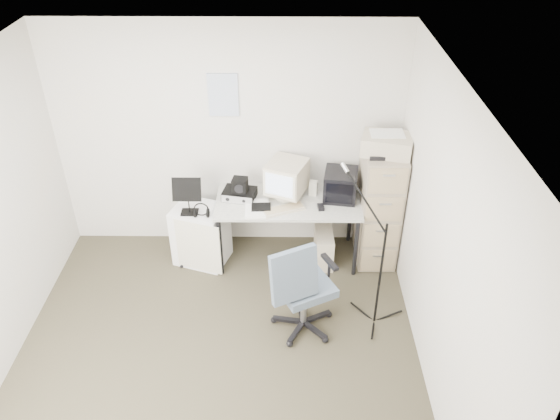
{
  "coord_description": "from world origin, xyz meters",
  "views": [
    {
      "loc": [
        0.59,
        -3.3,
        3.81
      ],
      "look_at": [
        0.55,
        0.95,
        0.95
      ],
      "focal_mm": 35.0,
      "sensor_mm": 36.0,
      "label": 1
    }
  ],
  "objects_px": {
    "filing_cabinet": "(379,206)",
    "office_chair": "(304,285)",
    "side_cart": "(201,235)",
    "desk": "(288,229)"
  },
  "relations": [
    {
      "from": "desk",
      "to": "side_cart",
      "type": "bearing_deg",
      "value": -176.49
    },
    {
      "from": "desk",
      "to": "side_cart",
      "type": "height_order",
      "value": "desk"
    },
    {
      "from": "desk",
      "to": "side_cart",
      "type": "relative_size",
      "value": 2.29
    },
    {
      "from": "filing_cabinet",
      "to": "office_chair",
      "type": "height_order",
      "value": "filing_cabinet"
    },
    {
      "from": "filing_cabinet",
      "to": "office_chair",
      "type": "distance_m",
      "value": 1.36
    },
    {
      "from": "desk",
      "to": "office_chair",
      "type": "xyz_separation_m",
      "value": [
        0.15,
        -1.06,
        0.16
      ]
    },
    {
      "from": "filing_cabinet",
      "to": "office_chair",
      "type": "xyz_separation_m",
      "value": [
        -0.8,
        -1.09,
        -0.13
      ]
    },
    {
      "from": "filing_cabinet",
      "to": "desk",
      "type": "distance_m",
      "value": 0.99
    },
    {
      "from": "desk",
      "to": "filing_cabinet",
      "type": "bearing_deg",
      "value": 1.81
    },
    {
      "from": "filing_cabinet",
      "to": "side_cart",
      "type": "distance_m",
      "value": 1.91
    }
  ]
}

